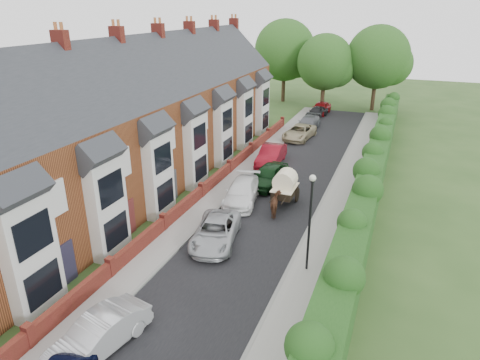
# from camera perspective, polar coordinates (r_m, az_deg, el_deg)

# --- Properties ---
(ground) EXTENTS (140.00, 140.00, 0.00)m
(ground) POSITION_cam_1_polar(r_m,az_deg,el_deg) (19.91, -3.88, -15.99)
(ground) COLOR #2D4C1E
(ground) RESTS_ON ground
(road) EXTENTS (6.00, 58.00, 0.02)m
(road) POSITION_cam_1_polar(r_m,az_deg,el_deg) (28.87, 4.44, -3.03)
(road) COLOR black
(road) RESTS_ON ground
(pavement_hedge_side) EXTENTS (2.20, 58.00, 0.12)m
(pavement_hedge_side) POSITION_cam_1_polar(r_m,az_deg,el_deg) (28.09, 12.48, -4.17)
(pavement_hedge_side) COLOR gray
(pavement_hedge_side) RESTS_ON ground
(pavement_house_side) EXTENTS (1.70, 58.00, 0.12)m
(pavement_house_side) POSITION_cam_1_polar(r_m,az_deg,el_deg) (30.07, -2.58, -1.81)
(pavement_house_side) COLOR gray
(pavement_house_side) RESTS_ON ground
(kerb_hedge_side) EXTENTS (0.18, 58.00, 0.13)m
(kerb_hedge_side) POSITION_cam_1_polar(r_m,az_deg,el_deg) (28.23, 10.38, -3.85)
(kerb_hedge_side) COLOR gray
(kerb_hedge_side) RESTS_ON ground
(kerb_house_side) EXTENTS (0.18, 58.00, 0.13)m
(kerb_house_side) POSITION_cam_1_polar(r_m,az_deg,el_deg) (29.78, -1.17, -2.03)
(kerb_house_side) COLOR gray
(kerb_house_side) RESTS_ON ground
(hedge) EXTENTS (2.10, 58.00, 2.85)m
(hedge) POSITION_cam_1_polar(r_m,az_deg,el_deg) (27.29, 16.46, -1.81)
(hedge) COLOR #153A12
(hedge) RESTS_ON ground
(terrace_row) EXTENTS (9.05, 40.50, 11.50)m
(terrace_row) POSITION_cam_1_polar(r_m,az_deg,el_deg) (30.89, -14.72, 6.82)
(terrace_row) COLOR brown
(terrace_row) RESTS_ON ground
(garden_wall_row) EXTENTS (0.35, 40.35, 1.10)m
(garden_wall_row) POSITION_cam_1_polar(r_m,az_deg,el_deg) (29.47, -5.16, -1.55)
(garden_wall_row) COLOR maroon
(garden_wall_row) RESTS_ON ground
(lamppost) EXTENTS (0.32, 0.32, 5.16)m
(lamppost) POSITION_cam_1_polar(r_m,az_deg,el_deg) (20.48, 9.37, -4.17)
(lamppost) COLOR black
(lamppost) RESTS_ON ground
(tree_far_left) EXTENTS (7.14, 6.80, 9.29)m
(tree_far_left) POSITION_cam_1_polar(r_m,az_deg,el_deg) (55.37, 11.64, 14.97)
(tree_far_left) COLOR #332316
(tree_far_left) RESTS_ON ground
(tree_far_right) EXTENTS (7.98, 7.60, 10.31)m
(tree_far_right) POSITION_cam_1_polar(r_m,az_deg,el_deg) (56.57, 18.29, 15.09)
(tree_far_right) COLOR #332316
(tree_far_right) RESTS_ON ground
(tree_far_back) EXTENTS (8.40, 8.00, 10.82)m
(tree_far_back) POSITION_cam_1_polar(r_m,az_deg,el_deg) (59.47, 6.39, 16.62)
(tree_far_back) COLOR #332316
(tree_far_back) RESTS_ON ground
(car_silver_a) EXTENTS (2.38, 4.52, 1.42)m
(car_silver_a) POSITION_cam_1_polar(r_m,az_deg,el_deg) (18.10, -18.30, -18.95)
(car_silver_a) COLOR silver
(car_silver_a) RESTS_ON ground
(car_silver_b) EXTENTS (3.20, 5.22, 1.35)m
(car_silver_b) POSITION_cam_1_polar(r_m,az_deg,el_deg) (23.92, -3.27, -6.89)
(car_silver_b) COLOR #AFB2B6
(car_silver_b) RESTS_ON ground
(car_white) EXTENTS (2.82, 5.22, 1.44)m
(car_white) POSITION_cam_1_polar(r_m,az_deg,el_deg) (28.67, 0.28, -1.60)
(car_white) COLOR white
(car_white) RESTS_ON ground
(car_green) EXTENTS (2.31, 4.76, 1.57)m
(car_green) POSITION_cam_1_polar(r_m,az_deg,el_deg) (31.33, 3.83, 0.61)
(car_green) COLOR black
(car_green) RESTS_ON ground
(car_red) EXTENTS (1.91, 4.87, 1.58)m
(car_red) POSITION_cam_1_polar(r_m,az_deg,el_deg) (35.63, 4.18, 3.32)
(car_red) COLOR maroon
(car_red) RESTS_ON ground
(car_beige) EXTENTS (2.77, 5.15, 1.37)m
(car_beige) POSITION_cam_1_polar(r_m,az_deg,el_deg) (42.95, 7.92, 6.33)
(car_beige) COLOR tan
(car_beige) RESTS_ON ground
(car_grey) EXTENTS (2.11, 4.78, 1.37)m
(car_grey) POSITION_cam_1_polar(r_m,az_deg,el_deg) (46.59, 9.07, 7.52)
(car_grey) COLOR slate
(car_grey) RESTS_ON ground
(car_black) EXTENTS (2.38, 4.07, 1.30)m
(car_black) POSITION_cam_1_polar(r_m,az_deg,el_deg) (51.94, 10.20, 8.92)
(car_black) COLOR black
(car_black) RESTS_ON ground
(horse) EXTENTS (1.25, 1.88, 1.45)m
(horse) POSITION_cam_1_polar(r_m,az_deg,el_deg) (26.91, 4.89, -3.33)
(horse) COLOR #53301E
(horse) RESTS_ON ground
(horse_cart) EXTENTS (1.50, 3.31, 2.39)m
(horse_cart) POSITION_cam_1_polar(r_m,az_deg,el_deg) (28.29, 6.02, -0.64)
(horse_cart) COLOR black
(horse_cart) RESTS_ON ground
(car_extra_far) EXTENTS (2.12, 4.48, 1.48)m
(car_extra_far) POSITION_cam_1_polar(r_m,az_deg,el_deg) (53.70, 10.71, 9.42)
(car_extra_far) COLOR maroon
(car_extra_far) RESTS_ON ground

